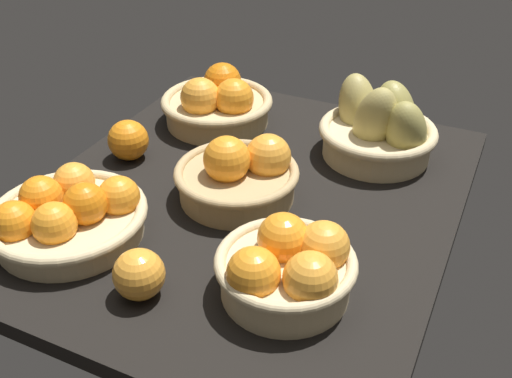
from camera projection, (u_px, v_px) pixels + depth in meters
The scene contains 8 objects.
market_tray at pixel (246, 201), 108.07cm from camera, with size 84.00×72.00×3.00cm, color black.
basket_near_right_pears at pixel (379, 129), 116.07cm from camera, with size 23.15×23.97×16.76cm.
basket_far_right at pixel (218, 103), 127.95cm from camera, with size 23.86×23.86×11.38cm.
basket_near_left at pixel (288, 267), 83.40cm from camera, with size 20.15×20.15×11.26cm.
basket_far_left at pixel (68, 215), 95.52cm from camera, with size 25.36×25.36×9.95cm.
basket_center at pixel (240, 175), 104.42cm from camera, with size 21.88×21.88×12.04cm.
loose_orange_front_gap at pixel (139, 274), 83.96cm from camera, with size 7.46×7.46×7.46cm, color #F49E33.
loose_orange_back_gap at pixel (128, 140), 115.68cm from camera, with size 7.89×7.89×7.89cm, color orange.
Camera 1 is at (-79.48, -39.47, 63.23)cm, focal length 42.10 mm.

